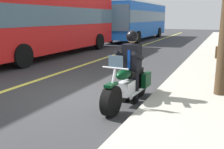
{
  "coord_description": "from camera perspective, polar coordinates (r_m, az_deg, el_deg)",
  "views": [
    {
      "loc": [
        5.46,
        3.58,
        2.04
      ],
      "look_at": [
        0.28,
        1.25,
        0.75
      ],
      "focal_mm": 40.48,
      "sensor_mm": 36.0,
      "label": 1
    }
  ],
  "objects": [
    {
      "name": "ground_plane",
      "position": [
        6.84,
        -8.64,
        -4.7
      ],
      "size": [
        80.0,
        80.0,
        0.0
      ],
      "primitive_type": "plane",
      "color": "#333335"
    },
    {
      "name": "rider_main",
      "position": [
        6.05,
        4.42,
        3.21
      ],
      "size": [
        0.64,
        0.57,
        1.74
      ],
      "color": "black",
      "rests_on": "ground_plane"
    },
    {
      "name": "bus_near",
      "position": [
        23.88,
        5.87,
        12.37
      ],
      "size": [
        11.05,
        2.7,
        3.3
      ],
      "color": "blue",
      "rests_on": "ground_plane"
    },
    {
      "name": "bus_far",
      "position": [
        14.01,
        -14.44,
        11.75
      ],
      "size": [
        11.05,
        2.7,
        3.3
      ],
      "color": "red",
      "rests_on": "ground_plane"
    },
    {
      "name": "lane_center_stripe",
      "position": [
        8.07,
        -20.69,
        -2.65
      ],
      "size": [
        60.0,
        0.16,
        0.01
      ],
      "primitive_type": "cube",
      "color": "#E5DB4C",
      "rests_on": "ground_plane"
    },
    {
      "name": "motorcycle_main",
      "position": [
        6.0,
        3.63,
        -2.56
      ],
      "size": [
        2.22,
        0.67,
        1.26
      ],
      "color": "black",
      "rests_on": "ground_plane"
    }
  ]
}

